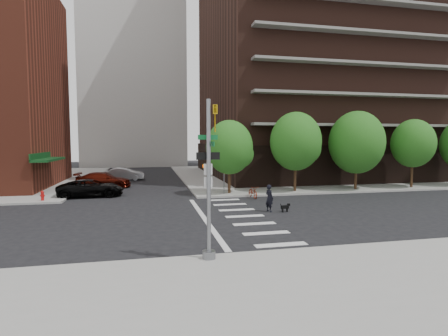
% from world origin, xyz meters
% --- Properties ---
extents(ground, '(120.00, 120.00, 0.00)m').
position_xyz_m(ground, '(0.00, 0.00, 0.00)').
color(ground, black).
rests_on(ground, ground).
extents(sidewalk_ne, '(39.00, 33.00, 0.15)m').
position_xyz_m(sidewalk_ne, '(20.50, 23.50, 0.07)').
color(sidewalk_ne, gray).
rests_on(sidewalk_ne, ground).
extents(crosswalk, '(3.85, 13.00, 0.01)m').
position_xyz_m(crosswalk, '(2.21, -0.00, 0.01)').
color(crosswalk, silver).
rests_on(crosswalk, ground).
extents(apartment_tower, '(26.65, 25.50, 45.00)m').
position_xyz_m(apartment_tower, '(18.00, 24.00, 20.91)').
color(apartment_tower, black).
rests_on(apartment_tower, sidewalk_ne).
extents(highrise_bg, '(18.00, 14.00, 60.00)m').
position_xyz_m(highrise_bg, '(-5.00, 48.00, 30.00)').
color(highrise_bg, beige).
rests_on(highrise_bg, ground).
extents(tree_a, '(4.00, 4.00, 5.90)m').
position_xyz_m(tree_a, '(4.00, 8.50, 4.04)').
color(tree_a, '#301E11').
rests_on(tree_a, sidewalk_ne).
extents(tree_b, '(4.50, 4.50, 6.65)m').
position_xyz_m(tree_b, '(10.00, 8.50, 4.54)').
color(tree_b, '#301E11').
rests_on(tree_b, sidewalk_ne).
extents(tree_c, '(5.00, 5.00, 6.80)m').
position_xyz_m(tree_c, '(16.00, 8.50, 4.45)').
color(tree_c, '#301E11').
rests_on(tree_c, sidewalk_ne).
extents(tree_d, '(4.00, 4.00, 6.20)m').
position_xyz_m(tree_d, '(22.00, 8.50, 4.34)').
color(tree_d, '#301E11').
rests_on(tree_d, sidewalk_ne).
extents(traffic_signal, '(0.90, 0.75, 6.00)m').
position_xyz_m(traffic_signal, '(-0.47, -7.49, 2.70)').
color(traffic_signal, slate).
rests_on(traffic_signal, sidewalk_s).
extents(pedestrian_signal, '(2.18, 0.67, 2.60)m').
position_xyz_m(pedestrian_signal, '(2.32, 7.92, 1.85)').
color(pedestrian_signal, slate).
rests_on(pedestrian_signal, sidewalk_ne).
extents(fire_hydrant, '(0.24, 0.24, 0.73)m').
position_xyz_m(fire_hydrant, '(-10.50, 7.80, 0.55)').
color(fire_hydrant, '#A50C0C').
rests_on(fire_hydrant, sidewalk_nw).
extents(parked_car_black, '(2.72, 5.34, 1.44)m').
position_xyz_m(parked_car_black, '(-7.37, 9.82, 0.72)').
color(parked_car_black, black).
rests_on(parked_car_black, ground).
extents(parked_car_maroon, '(2.65, 5.41, 1.51)m').
position_xyz_m(parked_car_maroon, '(-7.05, 15.41, 0.76)').
color(parked_car_maroon, '#440D06').
rests_on(parked_car_maroon, ground).
extents(parked_car_silver, '(1.81, 4.61, 1.50)m').
position_xyz_m(parked_car_silver, '(-5.50, 21.59, 0.75)').
color(parked_car_silver, '#A9ABAF').
rests_on(parked_car_silver, ground).
extents(scooter, '(0.74, 1.84, 0.95)m').
position_xyz_m(scooter, '(5.50, 6.50, 0.47)').
color(scooter, maroon).
rests_on(scooter, ground).
extents(dog_walker, '(0.76, 0.64, 1.78)m').
position_xyz_m(dog_walker, '(4.93, 0.99, 0.89)').
color(dog_walker, black).
rests_on(dog_walker, ground).
extents(dog, '(0.65, 0.27, 0.54)m').
position_xyz_m(dog, '(5.91, 0.67, 0.34)').
color(dog, black).
rests_on(dog, ground).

